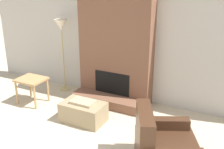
{
  "coord_description": "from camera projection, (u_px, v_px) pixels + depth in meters",
  "views": [
    {
      "loc": [
        2.49,
        -2.09,
        2.75
      ],
      "look_at": [
        0.0,
        2.85,
        0.64
      ],
      "focal_mm": 45.0,
      "sensor_mm": 36.0,
      "label": 1
    }
  ],
  "objects": [
    {
      "name": "side_table",
      "position": [
        31.0,
        83.0,
        5.95
      ],
      "size": [
        0.58,
        0.5,
        0.56
      ],
      "color": "tan",
      "rests_on": "ground_plane"
    },
    {
      "name": "floor_lamp_left",
      "position": [
        62.0,
        31.0,
        6.29
      ],
      "size": [
        0.29,
        0.29,
        1.68
      ],
      "color": "tan",
      "rests_on": "ground_plane"
    },
    {
      "name": "wall_back",
      "position": [
        120.0,
        40.0,
        6.0
      ],
      "size": [
        6.87,
        0.06,
        2.6
      ],
      "primitive_type": "cube",
      "color": "#BCB7AD",
      "rests_on": "ground_plane"
    },
    {
      "name": "ottoman",
      "position": [
        83.0,
        112.0,
        5.31
      ],
      "size": [
        0.81,
        0.51,
        0.43
      ],
      "color": "#998460",
      "rests_on": "ground_plane"
    },
    {
      "name": "fireplace",
      "position": [
        115.0,
        47.0,
        5.84
      ],
      "size": [
        1.6,
        0.73,
        2.6
      ],
      "color": "brown",
      "rests_on": "ground_plane"
    }
  ]
}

